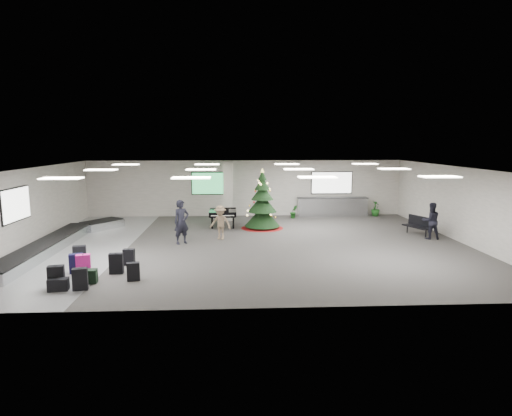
{
  "coord_description": "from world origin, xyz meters",
  "views": [
    {
      "loc": [
        -0.65,
        -17.5,
        4.27
      ],
      "look_at": [
        0.29,
        1.0,
        1.38
      ],
      "focal_mm": 30.0,
      "sensor_mm": 36.0,
      "label": 1
    }
  ],
  "objects_px": {
    "traveler_bench": "(431,221)",
    "potted_plant_left": "(294,212)",
    "traveler_b": "(220,222)",
    "pink_suitcase": "(84,265)",
    "service_counter": "(332,207)",
    "traveler_a": "(181,222)",
    "christmas_tree": "(262,208)",
    "baggage_carousel": "(59,242)",
    "potted_plant_right": "(376,208)",
    "grand_piano": "(223,213)",
    "bench": "(419,224)"
  },
  "relations": [
    {
      "from": "pink_suitcase",
      "to": "grand_piano",
      "type": "distance_m",
      "value": 8.94
    },
    {
      "from": "traveler_a",
      "to": "potted_plant_left",
      "type": "distance_m",
      "value": 8.02
    },
    {
      "from": "traveler_a",
      "to": "christmas_tree",
      "type": "bearing_deg",
      "value": 7.46
    },
    {
      "from": "pink_suitcase",
      "to": "traveler_b",
      "type": "height_order",
      "value": "traveler_b"
    },
    {
      "from": "service_counter",
      "to": "potted_plant_left",
      "type": "height_order",
      "value": "service_counter"
    },
    {
      "from": "potted_plant_left",
      "to": "potted_plant_right",
      "type": "bearing_deg",
      "value": 5.86
    },
    {
      "from": "christmas_tree",
      "to": "potted_plant_right",
      "type": "xyz_separation_m",
      "value": [
        6.78,
        3.16,
        -0.57
      ]
    },
    {
      "from": "christmas_tree",
      "to": "potted_plant_left",
      "type": "distance_m",
      "value": 3.36
    },
    {
      "from": "service_counter",
      "to": "traveler_a",
      "type": "height_order",
      "value": "traveler_a"
    },
    {
      "from": "christmas_tree",
      "to": "bench",
      "type": "height_order",
      "value": "christmas_tree"
    },
    {
      "from": "baggage_carousel",
      "to": "traveler_bench",
      "type": "distance_m",
      "value": 15.85
    },
    {
      "from": "potted_plant_right",
      "to": "service_counter",
      "type": "bearing_deg",
      "value": 176.56
    },
    {
      "from": "potted_plant_left",
      "to": "baggage_carousel",
      "type": "bearing_deg",
      "value": -149.91
    },
    {
      "from": "baggage_carousel",
      "to": "potted_plant_right",
      "type": "xyz_separation_m",
      "value": [
        15.34,
        6.58,
        0.24
      ]
    },
    {
      "from": "bench",
      "to": "traveler_a",
      "type": "distance_m",
      "value": 10.76
    },
    {
      "from": "pink_suitcase",
      "to": "potted_plant_left",
      "type": "height_order",
      "value": "potted_plant_left"
    },
    {
      "from": "traveler_a",
      "to": "traveler_bench",
      "type": "bearing_deg",
      "value": -31.6
    },
    {
      "from": "service_counter",
      "to": "pink_suitcase",
      "type": "xyz_separation_m",
      "value": [
        -10.5,
        -10.66,
        -0.2
      ]
    },
    {
      "from": "pink_suitcase",
      "to": "potted_plant_right",
      "type": "xyz_separation_m",
      "value": [
        13.0,
        10.51,
        0.1
      ]
    },
    {
      "from": "traveler_b",
      "to": "traveler_a",
      "type": "bearing_deg",
      "value": -133.67
    },
    {
      "from": "bench",
      "to": "traveler_b",
      "type": "height_order",
      "value": "traveler_b"
    },
    {
      "from": "grand_piano",
      "to": "traveler_b",
      "type": "xyz_separation_m",
      "value": [
        -0.03,
        -2.87,
        0.05
      ]
    },
    {
      "from": "traveler_bench",
      "to": "potted_plant_left",
      "type": "xyz_separation_m",
      "value": [
        -5.32,
        5.45,
        -0.44
      ]
    },
    {
      "from": "baggage_carousel",
      "to": "potted_plant_left",
      "type": "height_order",
      "value": "potted_plant_left"
    },
    {
      "from": "traveler_a",
      "to": "traveler_b",
      "type": "distance_m",
      "value": 1.78
    },
    {
      "from": "service_counter",
      "to": "bench",
      "type": "relative_size",
      "value": 2.81
    },
    {
      "from": "traveler_bench",
      "to": "traveler_b",
      "type": "bearing_deg",
      "value": 0.82
    },
    {
      "from": "traveler_b",
      "to": "pink_suitcase",
      "type": "bearing_deg",
      "value": -109.01
    },
    {
      "from": "pink_suitcase",
      "to": "traveler_bench",
      "type": "bearing_deg",
      "value": 4.32
    },
    {
      "from": "traveler_a",
      "to": "pink_suitcase",
      "type": "bearing_deg",
      "value": -155.07
    },
    {
      "from": "traveler_b",
      "to": "christmas_tree",
      "type": "bearing_deg",
      "value": 70.93
    },
    {
      "from": "pink_suitcase",
      "to": "traveler_bench",
      "type": "relative_size",
      "value": 0.44
    },
    {
      "from": "service_counter",
      "to": "traveler_bench",
      "type": "relative_size",
      "value": 2.49
    },
    {
      "from": "traveler_a",
      "to": "traveler_b",
      "type": "xyz_separation_m",
      "value": [
        1.6,
        0.75,
        -0.18
      ]
    },
    {
      "from": "pink_suitcase",
      "to": "potted_plant_left",
      "type": "bearing_deg",
      "value": 36.42
    },
    {
      "from": "bench",
      "to": "potted_plant_right",
      "type": "xyz_separation_m",
      "value": [
        -0.32,
        5.11,
        -0.04
      ]
    },
    {
      "from": "christmas_tree",
      "to": "baggage_carousel",
      "type": "bearing_deg",
      "value": -158.24
    },
    {
      "from": "traveler_a",
      "to": "potted_plant_left",
      "type": "bearing_deg",
      "value": 12.84
    },
    {
      "from": "traveler_b",
      "to": "potted_plant_left",
      "type": "distance_m",
      "value": 6.4
    },
    {
      "from": "traveler_b",
      "to": "traveler_bench",
      "type": "xyz_separation_m",
      "value": [
        9.26,
        -0.42,
        0.06
      ]
    },
    {
      "from": "traveler_bench",
      "to": "potted_plant_right",
      "type": "height_order",
      "value": "traveler_bench"
    },
    {
      "from": "traveler_b",
      "to": "service_counter",
      "type": "bearing_deg",
      "value": 63.34
    },
    {
      "from": "christmas_tree",
      "to": "bench",
      "type": "relative_size",
      "value": 2.07
    },
    {
      "from": "christmas_tree",
      "to": "potted_plant_left",
      "type": "bearing_deg",
      "value": 53.94
    },
    {
      "from": "potted_plant_left",
      "to": "potted_plant_right",
      "type": "height_order",
      "value": "potted_plant_right"
    },
    {
      "from": "grand_piano",
      "to": "traveler_a",
      "type": "distance_m",
      "value": 3.98
    },
    {
      "from": "pink_suitcase",
      "to": "traveler_a",
      "type": "xyz_separation_m",
      "value": [
        2.62,
        4.24,
        0.58
      ]
    },
    {
      "from": "traveler_a",
      "to": "baggage_carousel",
      "type": "bearing_deg",
      "value": 150.27
    },
    {
      "from": "service_counter",
      "to": "potted_plant_left",
      "type": "bearing_deg",
      "value": -164.54
    },
    {
      "from": "pink_suitcase",
      "to": "traveler_b",
      "type": "distance_m",
      "value": 6.54
    }
  ]
}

